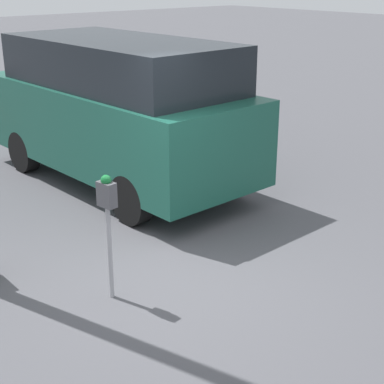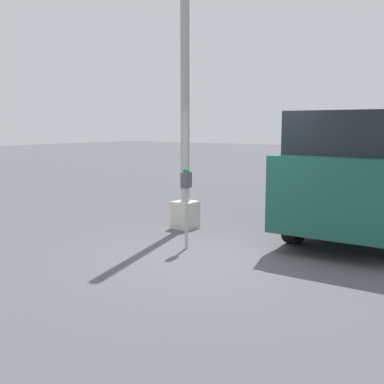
% 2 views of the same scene
% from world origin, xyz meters
% --- Properties ---
extents(ground_plane, '(80.00, 80.00, 0.00)m').
position_xyz_m(ground_plane, '(0.00, 0.00, 0.00)').
color(ground_plane, '#4C4C51').
extents(parking_meter_near, '(0.21, 0.14, 1.38)m').
position_xyz_m(parking_meter_near, '(0.04, 0.69, 1.02)').
color(parking_meter_near, '#9E9EA3').
rests_on(parking_meter_near, ground).
extents(parking_meter_far, '(0.21, 0.14, 1.45)m').
position_xyz_m(parking_meter_far, '(6.98, 0.68, 1.07)').
color(parking_meter_far, '#9E9EA3').
rests_on(parking_meter_far, ground).
extents(lamp_post, '(0.44, 0.44, 6.21)m').
position_xyz_m(lamp_post, '(1.34, 1.70, 2.24)').
color(lamp_post, beige).
rests_on(lamp_post, ground).
extents(parked_van, '(5.04, 2.17, 2.32)m').
position_xyz_m(parked_van, '(3.04, -1.45, 1.24)').
color(parked_van, '#195142').
rests_on(parked_van, ground).
extents(fire_hydrant, '(0.20, 0.20, 0.78)m').
position_xyz_m(fire_hydrant, '(7.24, 0.68, 0.39)').
color(fire_hydrant, red).
rests_on(fire_hydrant, ground).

